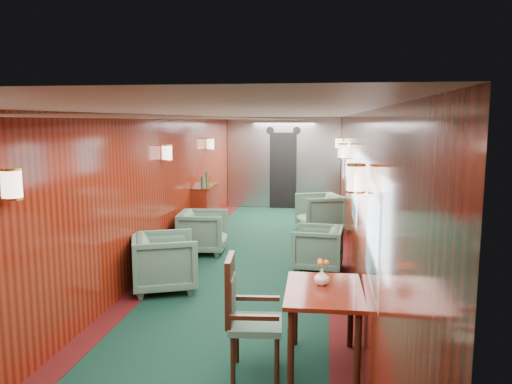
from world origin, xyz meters
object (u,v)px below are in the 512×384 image
(credenza, at_px, (205,208))
(armchair_left_near, at_px, (165,262))
(dining_table, at_px, (324,302))
(armchair_left_far, at_px, (203,232))
(side_chair, at_px, (244,311))
(armchair_right_near, at_px, (317,248))
(armchair_right_far, at_px, (319,213))

(credenza, distance_m, armchair_left_near, 3.57)
(dining_table, distance_m, armchair_left_far, 4.42)
(side_chair, relative_size, armchair_right_near, 1.46)
(dining_table, bearing_deg, armchair_right_far, 89.98)
(side_chair, height_order, armchair_left_far, side_chair)
(side_chair, bearing_deg, armchair_left_far, 103.90)
(credenza, relative_size, armchair_left_near, 1.47)
(armchair_left_far, relative_size, armchair_right_far, 0.94)
(armchair_left_near, xyz_separation_m, armchair_right_near, (2.05, 1.22, -0.05))
(side_chair, bearing_deg, armchair_right_near, 74.62)
(credenza, distance_m, armchair_right_near, 3.32)
(credenza, xyz_separation_m, armchair_left_far, (0.34, -1.58, -0.13))
(credenza, bearing_deg, side_chair, -72.72)
(dining_table, relative_size, side_chair, 0.93)
(armchair_left_near, xyz_separation_m, armchair_right_far, (2.04, 4.00, 0.00))
(side_chair, height_order, armchair_right_near, side_chair)
(armchair_left_far, height_order, armchair_right_near, armchair_left_far)
(armchair_left_far, distance_m, armchair_right_far, 2.85)
(side_chair, distance_m, armchair_left_far, 4.33)
(credenza, relative_size, armchair_right_near, 1.67)
(dining_table, distance_m, armchair_left_near, 2.88)
(side_chair, relative_size, armchair_left_far, 1.36)
(credenza, height_order, armchair_left_far, credenza)
(armchair_right_near, relative_size, armchair_right_far, 0.87)
(dining_table, xyz_separation_m, armchair_left_near, (-2.17, 1.88, -0.25))
(dining_table, height_order, armchair_left_near, armchair_left_near)
(dining_table, relative_size, armchair_left_near, 1.20)
(dining_table, bearing_deg, side_chair, -163.41)
(side_chair, relative_size, armchair_left_near, 1.28)
(armchair_left_far, distance_m, armchair_right_near, 2.15)
(armchair_right_near, bearing_deg, dining_table, 7.28)
(armchair_left_near, bearing_deg, armchair_left_far, -22.67)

